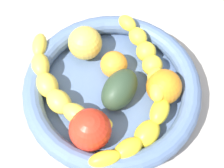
{
  "coord_description": "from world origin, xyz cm",
  "views": [
    {
      "loc": [
        2.26,
        -27.6,
        59.53
      ],
      "look_at": [
        0.0,
        0.0,
        8.5
      ],
      "focal_mm": 49.55,
      "sensor_mm": 36.0,
      "label": 1
    }
  ],
  "objects_px": {
    "orange_mid_left": "(113,64)",
    "apple_yellow": "(85,43)",
    "orange_front": "(164,85)",
    "avocado_dark": "(120,89)",
    "banana_draped_left": "(147,57)",
    "banana_arching_top": "(143,128)",
    "fruit_bowl": "(112,90)",
    "tomato_red": "(90,130)",
    "banana_draped_right": "(58,89)"
  },
  "relations": [
    {
      "from": "orange_mid_left",
      "to": "apple_yellow",
      "type": "distance_m",
      "value": 0.07
    },
    {
      "from": "orange_front",
      "to": "avocado_dark",
      "type": "distance_m",
      "value": 0.08
    },
    {
      "from": "banana_draped_left",
      "to": "banana_arching_top",
      "type": "distance_m",
      "value": 0.15
    },
    {
      "from": "banana_arching_top",
      "to": "orange_front",
      "type": "relative_size",
      "value": 2.86
    },
    {
      "from": "banana_arching_top",
      "to": "orange_front",
      "type": "xyz_separation_m",
      "value": [
        0.04,
        0.09,
        0.01
      ]
    },
    {
      "from": "orange_mid_left",
      "to": "apple_yellow",
      "type": "relative_size",
      "value": 0.78
    },
    {
      "from": "fruit_bowl",
      "to": "orange_front",
      "type": "height_order",
      "value": "orange_front"
    },
    {
      "from": "apple_yellow",
      "to": "tomato_red",
      "type": "distance_m",
      "value": 0.19
    },
    {
      "from": "tomato_red",
      "to": "banana_draped_left",
      "type": "bearing_deg",
      "value": 59.72
    },
    {
      "from": "apple_yellow",
      "to": "tomato_red",
      "type": "bearing_deg",
      "value": -80.18
    },
    {
      "from": "avocado_dark",
      "to": "tomato_red",
      "type": "relative_size",
      "value": 1.2
    },
    {
      "from": "apple_yellow",
      "to": "fruit_bowl",
      "type": "bearing_deg",
      "value": -54.7
    },
    {
      "from": "orange_front",
      "to": "orange_mid_left",
      "type": "bearing_deg",
      "value": 157.05
    },
    {
      "from": "banana_draped_left",
      "to": "orange_mid_left",
      "type": "xyz_separation_m",
      "value": [
        -0.06,
        -0.02,
        -0.01
      ]
    },
    {
      "from": "banana_draped_left",
      "to": "tomato_red",
      "type": "bearing_deg",
      "value": -120.28
    },
    {
      "from": "banana_draped_left",
      "to": "tomato_red",
      "type": "relative_size",
      "value": 2.65
    },
    {
      "from": "tomato_red",
      "to": "banana_arching_top",
      "type": "bearing_deg",
      "value": 8.18
    },
    {
      "from": "apple_yellow",
      "to": "banana_draped_right",
      "type": "bearing_deg",
      "value": -110.28
    },
    {
      "from": "orange_mid_left",
      "to": "apple_yellow",
      "type": "xyz_separation_m",
      "value": [
        -0.06,
        0.04,
        0.01
      ]
    },
    {
      "from": "fruit_bowl",
      "to": "banana_draped_left",
      "type": "height_order",
      "value": "banana_draped_left"
    },
    {
      "from": "orange_mid_left",
      "to": "apple_yellow",
      "type": "bearing_deg",
      "value": 145.2
    },
    {
      "from": "banana_arching_top",
      "to": "apple_yellow",
      "type": "bearing_deg",
      "value": 125.81
    },
    {
      "from": "orange_front",
      "to": "apple_yellow",
      "type": "height_order",
      "value": "apple_yellow"
    },
    {
      "from": "orange_mid_left",
      "to": "fruit_bowl",
      "type": "bearing_deg",
      "value": -87.69
    },
    {
      "from": "orange_mid_left",
      "to": "tomato_red",
      "type": "relative_size",
      "value": 0.72
    },
    {
      "from": "banana_draped_right",
      "to": "orange_front",
      "type": "distance_m",
      "value": 0.2
    },
    {
      "from": "banana_draped_right",
      "to": "orange_front",
      "type": "xyz_separation_m",
      "value": [
        0.2,
        0.02,
        0.0
      ]
    },
    {
      "from": "orange_front",
      "to": "orange_mid_left",
      "type": "height_order",
      "value": "orange_front"
    },
    {
      "from": "banana_arching_top",
      "to": "tomato_red",
      "type": "bearing_deg",
      "value": -171.82
    },
    {
      "from": "banana_arching_top",
      "to": "tomato_red",
      "type": "relative_size",
      "value": 2.57
    },
    {
      "from": "banana_draped_left",
      "to": "orange_mid_left",
      "type": "distance_m",
      "value": 0.07
    },
    {
      "from": "orange_front",
      "to": "tomato_red",
      "type": "relative_size",
      "value": 0.9
    },
    {
      "from": "banana_arching_top",
      "to": "orange_mid_left",
      "type": "bearing_deg",
      "value": 116.09
    },
    {
      "from": "fruit_bowl",
      "to": "orange_mid_left",
      "type": "relative_size",
      "value": 6.34
    },
    {
      "from": "fruit_bowl",
      "to": "banana_draped_left",
      "type": "xyz_separation_m",
      "value": [
        0.06,
        0.06,
        0.03
      ]
    },
    {
      "from": "orange_front",
      "to": "orange_mid_left",
      "type": "relative_size",
      "value": 1.25
    },
    {
      "from": "banana_arching_top",
      "to": "tomato_red",
      "type": "distance_m",
      "value": 0.09
    },
    {
      "from": "banana_draped_left",
      "to": "tomato_red",
      "type": "xyz_separation_m",
      "value": [
        -0.09,
        -0.16,
        0.0
      ]
    },
    {
      "from": "banana_draped_right",
      "to": "avocado_dark",
      "type": "bearing_deg",
      "value": 4.47
    },
    {
      "from": "banana_draped_left",
      "to": "tomato_red",
      "type": "distance_m",
      "value": 0.18
    },
    {
      "from": "banana_draped_left",
      "to": "avocado_dark",
      "type": "height_order",
      "value": "same"
    },
    {
      "from": "fruit_bowl",
      "to": "avocado_dark",
      "type": "height_order",
      "value": "avocado_dark"
    },
    {
      "from": "fruit_bowl",
      "to": "banana_draped_right",
      "type": "height_order",
      "value": "banana_draped_right"
    },
    {
      "from": "fruit_bowl",
      "to": "banana_draped_right",
      "type": "bearing_deg",
      "value": -169.26
    },
    {
      "from": "orange_mid_left",
      "to": "banana_draped_left",
      "type": "bearing_deg",
      "value": 15.45
    },
    {
      "from": "banana_draped_right",
      "to": "orange_mid_left",
      "type": "xyz_separation_m",
      "value": [
        0.1,
        0.06,
        -0.0
      ]
    },
    {
      "from": "avocado_dark",
      "to": "apple_yellow",
      "type": "bearing_deg",
      "value": 128.34
    },
    {
      "from": "orange_front",
      "to": "tomato_red",
      "type": "distance_m",
      "value": 0.16
    },
    {
      "from": "banana_draped_left",
      "to": "avocado_dark",
      "type": "bearing_deg",
      "value": -123.23
    },
    {
      "from": "banana_arching_top",
      "to": "orange_front",
      "type": "height_order",
      "value": "orange_front"
    }
  ]
}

